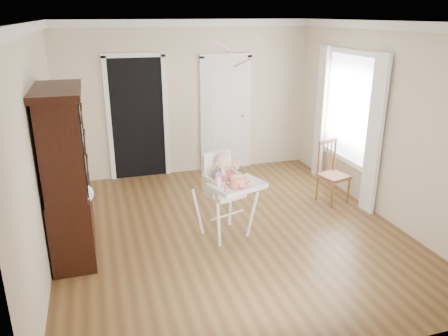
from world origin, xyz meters
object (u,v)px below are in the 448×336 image
object	(u,v)px
sippy_cup	(218,179)
high_chair	(225,186)
dining_chair	(332,174)
cake	(239,181)
china_cabinet	(67,175)

from	to	relation	value
sippy_cup	high_chair	bearing A→B (deg)	50.78
sippy_cup	dining_chair	bearing A→B (deg)	20.57
cake	high_chair	bearing A→B (deg)	107.65
dining_chair	cake	bearing A→B (deg)	-168.81
cake	dining_chair	bearing A→B (deg)	25.46
cake	china_cabinet	bearing A→B (deg)	169.38
dining_chair	sippy_cup	bearing A→B (deg)	-173.71
cake	dining_chair	distance (m)	2.07
sippy_cup	china_cabinet	xyz separation A→B (m)	(-1.74, 0.27, 0.14)
high_chair	sippy_cup	world-z (taller)	high_chair
high_chair	china_cabinet	size ratio (longest dim) A/B	0.56
high_chair	dining_chair	size ratio (longest dim) A/B	1.18
high_chair	sippy_cup	distance (m)	0.28
high_chair	sippy_cup	size ratio (longest dim) A/B	5.76
dining_chair	high_chair	bearing A→B (deg)	-176.95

